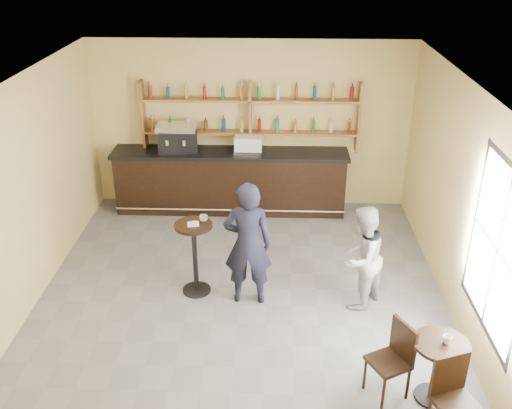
{
  "coord_description": "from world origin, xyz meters",
  "views": [
    {
      "loc": [
        0.48,
        -6.82,
        4.97
      ],
      "look_at": [
        0.2,
        0.8,
        1.25
      ],
      "focal_mm": 40.0,
      "sensor_mm": 36.0,
      "label": 1
    }
  ],
  "objects_px": {
    "pedestal_table": "(195,258)",
    "chair_west": "(388,362)",
    "cafe_table": "(437,371)",
    "chair_south": "(457,404)",
    "espresso_machine": "(178,138)",
    "pastry_case": "(248,144)",
    "bar_counter": "(231,181)",
    "man_main": "(248,244)",
    "patron_second": "(361,258)"
  },
  "relations": [
    {
      "from": "chair_west",
      "to": "chair_south",
      "type": "height_order",
      "value": "chair_south"
    },
    {
      "from": "pastry_case",
      "to": "man_main",
      "type": "bearing_deg",
      "value": -93.32
    },
    {
      "from": "cafe_table",
      "to": "patron_second",
      "type": "relative_size",
      "value": 0.52
    },
    {
      "from": "man_main",
      "to": "chair_west",
      "type": "bearing_deg",
      "value": 131.87
    },
    {
      "from": "patron_second",
      "to": "espresso_machine",
      "type": "bearing_deg",
      "value": -96.28
    },
    {
      "from": "man_main",
      "to": "cafe_table",
      "type": "relative_size",
      "value": 2.34
    },
    {
      "from": "cafe_table",
      "to": "chair_west",
      "type": "relative_size",
      "value": 0.84
    },
    {
      "from": "pastry_case",
      "to": "pedestal_table",
      "type": "bearing_deg",
      "value": -109.06
    },
    {
      "from": "pastry_case",
      "to": "bar_counter",
      "type": "bearing_deg",
      "value": 174.02
    },
    {
      "from": "bar_counter",
      "to": "pastry_case",
      "type": "distance_m",
      "value": 0.83
    },
    {
      "from": "pedestal_table",
      "to": "patron_second",
      "type": "distance_m",
      "value": 2.42
    },
    {
      "from": "pastry_case",
      "to": "chair_west",
      "type": "distance_m",
      "value": 5.25
    },
    {
      "from": "pedestal_table",
      "to": "man_main",
      "type": "height_order",
      "value": "man_main"
    },
    {
      "from": "cafe_table",
      "to": "chair_south",
      "type": "height_order",
      "value": "chair_south"
    },
    {
      "from": "bar_counter",
      "to": "man_main",
      "type": "distance_m",
      "value": 3.06
    },
    {
      "from": "cafe_table",
      "to": "chair_west",
      "type": "distance_m",
      "value": 0.56
    },
    {
      "from": "bar_counter",
      "to": "chair_west",
      "type": "xyz_separation_m",
      "value": [
        2.19,
        -4.83,
        -0.12
      ]
    },
    {
      "from": "man_main",
      "to": "chair_west",
      "type": "xyz_separation_m",
      "value": [
        1.71,
        -1.83,
        -0.47
      ]
    },
    {
      "from": "espresso_machine",
      "to": "pastry_case",
      "type": "distance_m",
      "value": 1.31
    },
    {
      "from": "chair_west",
      "to": "patron_second",
      "type": "relative_size",
      "value": 0.61
    },
    {
      "from": "chair_south",
      "to": "patron_second",
      "type": "height_order",
      "value": "patron_second"
    },
    {
      "from": "chair_west",
      "to": "espresso_machine",
      "type": "bearing_deg",
      "value": -175.04
    },
    {
      "from": "cafe_table",
      "to": "chair_south",
      "type": "xyz_separation_m",
      "value": [
        0.05,
        -0.6,
        0.1
      ]
    },
    {
      "from": "espresso_machine",
      "to": "patron_second",
      "type": "xyz_separation_m",
      "value": [
        3.05,
        -3.05,
        -0.67
      ]
    },
    {
      "from": "espresso_machine",
      "to": "chair_south",
      "type": "xyz_separation_m",
      "value": [
        3.76,
        -5.48,
        -0.96
      ]
    },
    {
      "from": "bar_counter",
      "to": "espresso_machine",
      "type": "height_order",
      "value": "espresso_machine"
    },
    {
      "from": "cafe_table",
      "to": "patron_second",
      "type": "xyz_separation_m",
      "value": [
        -0.65,
        1.83,
        0.38
      ]
    },
    {
      "from": "cafe_table",
      "to": "patron_second",
      "type": "bearing_deg",
      "value": 109.67
    },
    {
      "from": "pastry_case",
      "to": "man_main",
      "type": "distance_m",
      "value": 3.03
    },
    {
      "from": "cafe_table",
      "to": "chair_south",
      "type": "relative_size",
      "value": 0.81
    },
    {
      "from": "bar_counter",
      "to": "chair_west",
      "type": "height_order",
      "value": "bar_counter"
    },
    {
      "from": "bar_counter",
      "to": "cafe_table",
      "type": "distance_m",
      "value": 5.6
    },
    {
      "from": "chair_west",
      "to": "chair_south",
      "type": "distance_m",
      "value": 0.88
    },
    {
      "from": "pedestal_table",
      "to": "chair_west",
      "type": "bearing_deg",
      "value": -39.0
    },
    {
      "from": "pedestal_table",
      "to": "man_main",
      "type": "relative_size",
      "value": 0.61
    },
    {
      "from": "bar_counter",
      "to": "cafe_table",
      "type": "height_order",
      "value": "bar_counter"
    },
    {
      "from": "bar_counter",
      "to": "espresso_machine",
      "type": "xyz_separation_m",
      "value": [
        -0.97,
        0.0,
        0.86
      ]
    },
    {
      "from": "espresso_machine",
      "to": "man_main",
      "type": "height_order",
      "value": "man_main"
    },
    {
      "from": "man_main",
      "to": "pastry_case",
      "type": "bearing_deg",
      "value": -88.45
    },
    {
      "from": "cafe_table",
      "to": "chair_west",
      "type": "xyz_separation_m",
      "value": [
        -0.55,
        0.05,
        0.07
      ]
    },
    {
      "from": "cafe_table",
      "to": "chair_south",
      "type": "bearing_deg",
      "value": -85.24
    },
    {
      "from": "cafe_table",
      "to": "chair_south",
      "type": "distance_m",
      "value": 0.61
    },
    {
      "from": "man_main",
      "to": "chair_west",
      "type": "relative_size",
      "value": 1.97
    },
    {
      "from": "pedestal_table",
      "to": "cafe_table",
      "type": "relative_size",
      "value": 1.42
    },
    {
      "from": "cafe_table",
      "to": "pastry_case",
      "type": "bearing_deg",
      "value": 116.15
    },
    {
      "from": "pedestal_table",
      "to": "man_main",
      "type": "xyz_separation_m",
      "value": [
        0.79,
        -0.19,
        0.37
      ]
    },
    {
      "from": "espresso_machine",
      "to": "cafe_table",
      "type": "xyz_separation_m",
      "value": [
        3.71,
        -4.88,
        -1.05
      ]
    },
    {
      "from": "chair_south",
      "to": "man_main",
      "type": "bearing_deg",
      "value": 112.4
    },
    {
      "from": "espresso_machine",
      "to": "chair_west",
      "type": "relative_size",
      "value": 0.76
    },
    {
      "from": "pastry_case",
      "to": "pedestal_table",
      "type": "distance_m",
      "value": 2.99
    }
  ]
}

